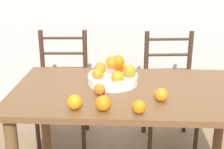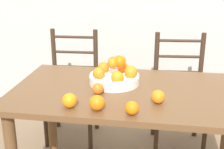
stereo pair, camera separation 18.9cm
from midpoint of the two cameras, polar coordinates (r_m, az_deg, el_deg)
name	(u,v)px [view 2 (the right image)]	position (r m, az deg, el deg)	size (l,w,h in m)	color
dining_table	(132,107)	(1.96, 6.52, -5.91)	(1.48, 0.82, 0.76)	brown
fruit_bowl	(115,75)	(1.99, 3.22, -0.22)	(0.32, 0.32, 0.19)	white
orange_loose_0	(132,108)	(1.60, 7.08, -6.18)	(0.07, 0.07, 0.07)	orange
orange_loose_1	(70,101)	(1.67, -4.56, -4.83)	(0.08, 0.08, 0.08)	orange
orange_loose_2	(158,97)	(1.75, 11.53, -4.07)	(0.08, 0.08, 0.08)	orange
orange_loose_3	(97,103)	(1.63, 0.57, -5.27)	(0.08, 0.08, 0.08)	orange
orange_loose_4	(98,89)	(1.83, 0.36, -2.68)	(0.07, 0.07, 0.07)	orange
chair_left	(72,87)	(2.74, -5.31, -2.34)	(0.44, 0.42, 0.96)	#382619
chair_right	(179,93)	(2.68, 14.15, -3.41)	(0.45, 0.44, 0.96)	#382619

